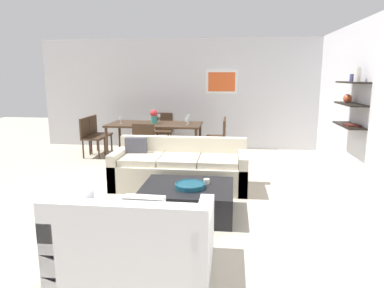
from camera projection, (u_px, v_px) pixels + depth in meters
The scene contains 20 objects.
ground_plane at pixel (170, 193), 5.46m from camera, with size 18.00×18.00×0.00m, color #BCB29E.
back_wall_unit at pixel (207, 94), 8.60m from camera, with size 8.40×0.09×2.70m.
right_wall_shelf_unit at pixel (366, 105), 5.44m from camera, with size 0.34×8.20×2.70m.
sofa_beige at pixel (180, 169), 5.72m from camera, with size 2.17×0.90×0.78m.
loveseat_white at pixel (135, 239), 3.28m from camera, with size 1.45×0.90×0.78m.
coffee_table at pixel (187, 200), 4.61m from camera, with size 1.20×0.99×0.38m.
decorative_bowl at pixel (190, 185), 4.50m from camera, with size 0.39×0.39×0.06m.
candle_jar at pixel (207, 181), 4.67m from camera, with size 0.08×0.08×0.07m, color silver.
dining_table at pixel (155, 126), 7.79m from camera, with size 2.07×1.01×0.75m.
dining_chair_head at pixel (163, 128), 8.72m from camera, with size 0.44×0.44×0.88m.
dining_chair_left_near at pixel (90, 135), 7.77m from camera, with size 0.44×0.44×0.88m.
dining_chair_left_far at pixel (97, 131), 8.22m from camera, with size 0.44×0.44×0.88m.
dining_chair_foot at pixel (145, 142), 6.94m from camera, with size 0.44×0.44×0.88m.
dining_chair_right_near at pixel (219, 137), 7.44m from camera, with size 0.44×0.44×0.88m.
dining_chair_right_far at pixel (220, 134), 7.88m from camera, with size 0.44×0.44×0.88m.
wine_glass_right_far at pixel (189, 117), 7.79m from camera, with size 0.07×0.07×0.19m.
wine_glass_right_near at pixel (187, 120), 7.55m from camera, with size 0.08×0.08×0.15m.
wine_glass_head at pixel (159, 116), 8.19m from camera, with size 0.06×0.06×0.17m.
wine_glass_left_near at pixel (121, 119), 7.72m from camera, with size 0.06×0.06×0.16m.
centerpiece_vase at pixel (154, 116), 7.76m from camera, with size 0.16×0.16×0.31m.
Camera 1 is at (0.96, -5.13, 1.82)m, focal length 32.53 mm.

